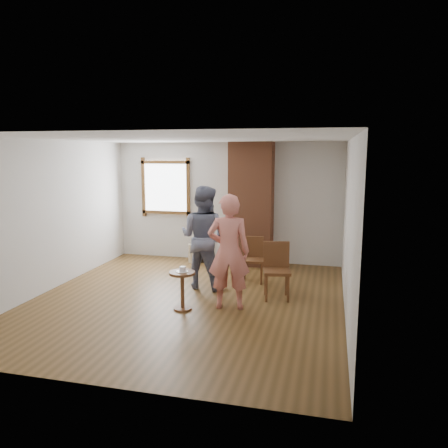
{
  "coord_description": "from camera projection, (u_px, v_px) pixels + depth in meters",
  "views": [
    {
      "loc": [
        2.23,
        -6.51,
        2.41
      ],
      "look_at": [
        0.43,
        0.8,
        1.15
      ],
      "focal_mm": 35.0,
      "sensor_mm": 36.0,
      "label": 1
    }
  ],
  "objects": [
    {
      "name": "man",
      "position": [
        203.0,
        237.0,
        7.69
      ],
      "size": [
        1.0,
        0.84,
        1.82
      ],
      "primitive_type": "imported",
      "rotation": [
        0.0,
        0.0,
        2.96
      ],
      "color": "#141738",
      "rests_on": "ground"
    },
    {
      "name": "side_table",
      "position": [
        182.0,
        284.0,
        6.66
      ],
      "size": [
        0.4,
        0.4,
        0.6
      ],
      "color": "brown",
      "rests_on": "ground"
    },
    {
      "name": "ground",
      "position": [
        187.0,
        300.0,
        7.16
      ],
      "size": [
        5.5,
        5.5,
        0.0
      ],
      "primitive_type": "plane",
      "color": "brown",
      "rests_on": "ground"
    },
    {
      "name": "dining_chair_right",
      "position": [
        277.0,
        267.0,
        7.22
      ],
      "size": [
        0.51,
        0.51,
        0.93
      ],
      "rotation": [
        0.0,
        0.0,
        0.2
      ],
      "color": "brown",
      "rests_on": "ground"
    },
    {
      "name": "dining_chair_left",
      "position": [
        253.0,
        257.0,
        8.13
      ],
      "size": [
        0.44,
        0.44,
        0.83
      ],
      "rotation": [
        0.0,
        0.0,
        0.15
      ],
      "color": "brown",
      "rests_on": "ground"
    },
    {
      "name": "stoneware_crock",
      "position": [
        195.0,
        253.0,
        9.57
      ],
      "size": [
        0.32,
        0.32,
        0.4
      ],
      "primitive_type": "cylinder",
      "rotation": [
        0.0,
        0.0,
        0.03
      ],
      "color": "tan",
      "rests_on": "ground"
    },
    {
      "name": "brick_chimney",
      "position": [
        251.0,
        204.0,
        9.19
      ],
      "size": [
        0.9,
        0.5,
        2.6
      ],
      "primitive_type": "cube",
      "color": "#995536",
      "rests_on": "ground"
    },
    {
      "name": "cake_plate",
      "position": [
        182.0,
        271.0,
        6.63
      ],
      "size": [
        0.18,
        0.18,
        0.01
      ],
      "primitive_type": "cylinder",
      "color": "white",
      "rests_on": "side_table"
    },
    {
      "name": "cake_slice",
      "position": [
        183.0,
        269.0,
        6.62
      ],
      "size": [
        0.08,
        0.07,
        0.06
      ],
      "primitive_type": "cube",
      "color": "white",
      "rests_on": "cake_plate"
    },
    {
      "name": "person_pink",
      "position": [
        229.0,
        252.0,
        6.66
      ],
      "size": [
        0.72,
        0.53,
        1.78
      ],
      "primitive_type": "imported",
      "rotation": [
        0.0,
        0.0,
        3.32
      ],
      "color": "#DF7C6F",
      "rests_on": "ground"
    },
    {
      "name": "dark_pot",
      "position": [
        201.0,
        259.0,
        9.56
      ],
      "size": [
        0.19,
        0.19,
        0.14
      ],
      "primitive_type": "cylinder",
      "rotation": [
        0.0,
        0.0,
        0.4
      ],
      "color": "black",
      "rests_on": "ground"
    },
    {
      "name": "room_shell",
      "position": [
        194.0,
        187.0,
        7.45
      ],
      "size": [
        5.04,
        5.52,
        2.62
      ],
      "color": "silver",
      "rests_on": "ground"
    }
  ]
}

